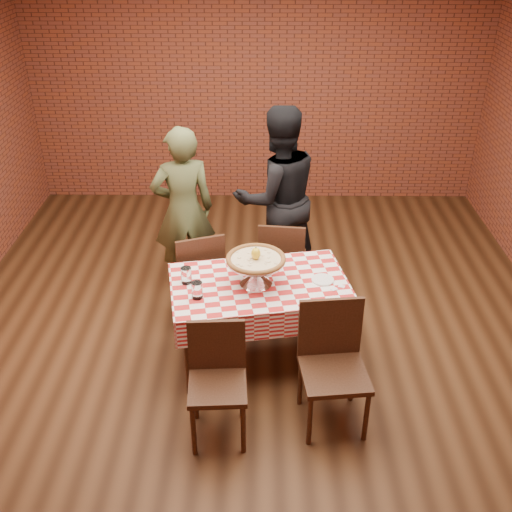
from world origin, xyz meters
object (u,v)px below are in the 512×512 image
Objects in this scene: pizza at (256,260)px; diner_olive at (183,210)px; table at (259,322)px; pizza_stand at (256,272)px; chair_near_right at (334,371)px; diner_black at (277,198)px; water_glass_left at (197,290)px; chair_near_left at (218,388)px; chair_far_right at (283,260)px; water_glass_right at (186,275)px; condiment_caddy at (255,254)px; chair_far_left at (197,273)px.

pizza is 0.28× the size of diner_olive.
pizza_stand is (-0.03, -0.00, 0.49)m from table.
diner_black reaches higher than chair_near_right.
water_glass_left is (-0.44, -0.21, -0.15)m from pizza.
chair_near_left is 1.80m from chair_far_right.
pizza is 0.52× the size of chair_far_right.
diner_black is at bearing 81.57° from pizza.
water_glass_right reaches higher than table.
condiment_caddy reaches higher than chair_far_right.
water_glass_right is 0.14× the size of chair_near_right.
condiment_caddy is 1.26m from chair_near_left.
diner_olive is at bearing 100.74° from water_glass_left.
condiment_caddy is at bearing 92.31° from pizza.
pizza is at bearing -116.81° from condiment_caddy.
water_glass_left is 0.08× the size of diner_olive.
chair_near_left is (-0.24, -1.18, -0.39)m from condiment_caddy.
pizza_stand is 1.00× the size of pizza.
diner_olive is 0.91× the size of diner_black.
diner_olive is (-0.69, 0.84, -0.01)m from condiment_caddy.
condiment_caddy is at bearing 129.94° from chair_far_left.
chair_near_right is at bearing -90.07° from condiment_caddy.
chair_near_left is (-0.25, -0.85, -0.42)m from pizza_stand.
table is 1.41m from diner_black.
water_glass_left is 0.14× the size of chair_near_right.
pizza is at bearing 0.10° from water_glass_right.
diner_black is (0.74, 1.30, 0.07)m from water_glass_right.
table is 1.52× the size of chair_far_right.
water_glass_left is at bearing -157.47° from condiment_caddy.
condiment_caddy is 0.72m from chair_far_right.
chair_far_left reaches higher than water_glass_left.
pizza reaches higher than water_glass_left.
chair_far_right is 0.55× the size of diner_olive.
pizza is 3.49× the size of water_glass_left.
pizza_stand reaches higher than chair_far_left.
pizza_stand is at bearing 61.50° from diner_black.
water_glass_left is at bearing 47.25° from diner_black.
chair_near_right is (0.57, -1.03, -0.36)m from condiment_caddy.
condiment_caddy is at bearing 97.30° from table.
pizza_stand is at bearing -174.30° from table.
chair_near_right is (0.56, -0.71, -0.50)m from pizza.
chair_far_right reaches higher than water_glass_right.
chair_near_right is at bearing -26.44° from water_glass_left.
chair_near_right is 0.58× the size of diner_olive.
diner_olive is (-0.16, 0.53, 0.37)m from chair_far_left.
table is 0.90m from chair_near_left.
pizza is 1.03m from chair_near_left.
diner_black reaches higher than pizza.
diner_olive is at bearing -92.66° from chair_far_left.
diner_olive is at bearing 100.03° from condiment_caddy.
diner_black reaches higher than condiment_caddy.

